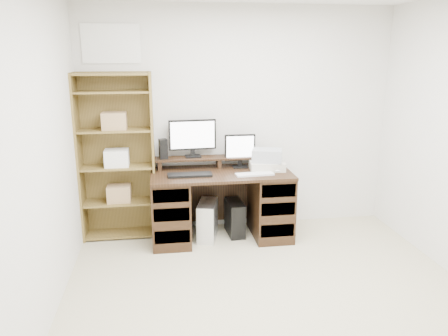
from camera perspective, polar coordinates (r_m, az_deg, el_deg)
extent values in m
cube|color=#BBB18E|center=(3.58, 7.72, -19.37)|extent=(3.50, 4.00, 0.02)
cube|color=silver|center=(4.97, 1.86, 6.28)|extent=(3.50, 0.02, 2.50)
cube|color=silver|center=(3.06, -24.90, -0.69)|extent=(0.02, 4.00, 2.50)
cube|color=white|center=(4.85, -14.54, 15.45)|extent=(0.60, 0.01, 0.40)
cube|color=black|center=(4.68, -0.36, -0.73)|extent=(1.50, 0.70, 0.03)
cube|color=black|center=(4.75, -6.96, -5.35)|extent=(0.40, 0.66, 0.72)
cube|color=black|center=(4.90, 6.06, -4.70)|extent=(0.40, 0.66, 0.72)
cube|color=black|center=(5.09, -0.88, -3.35)|extent=(1.48, 0.02, 0.65)
cube|color=black|center=(4.52, -6.77, -8.91)|extent=(0.36, 0.01, 0.14)
cube|color=black|center=(4.43, -6.86, -6.07)|extent=(0.36, 0.01, 0.14)
cube|color=black|center=(4.36, -6.94, -3.62)|extent=(0.36, 0.01, 0.14)
cube|color=black|center=(4.67, 6.99, -8.11)|extent=(0.36, 0.01, 0.14)
cube|color=black|center=(4.58, 7.08, -5.34)|extent=(0.36, 0.01, 0.14)
cube|color=black|center=(4.52, 7.16, -2.96)|extent=(0.36, 0.01, 0.14)
cube|color=black|center=(4.83, -8.38, 0.41)|extent=(0.04, 0.20, 0.10)
cube|color=black|center=(4.87, -0.72, 0.70)|extent=(0.04, 0.20, 0.10)
cube|color=black|center=(5.00, 6.69, 0.96)|extent=(0.04, 0.20, 0.10)
cube|color=black|center=(4.86, -0.72, 1.38)|extent=(1.40, 0.22, 0.02)
cube|color=black|center=(4.85, -4.06, 1.54)|extent=(0.18, 0.14, 0.02)
cube|color=black|center=(4.85, -4.10, 2.22)|extent=(0.05, 0.03, 0.09)
cube|color=black|center=(4.82, -4.14, 4.36)|extent=(0.52, 0.06, 0.33)
cube|color=white|center=(4.80, -4.11, 4.32)|extent=(0.48, 0.03, 0.29)
cube|color=black|center=(4.87, 2.10, 0.15)|extent=(0.16, 0.13, 0.01)
cube|color=black|center=(4.87, 2.07, 0.79)|extent=(0.04, 0.03, 0.09)
cube|color=black|center=(4.83, 2.09, 2.69)|extent=(0.34, 0.04, 0.29)
cube|color=white|center=(4.82, 2.13, 2.65)|extent=(0.30, 0.01, 0.26)
cube|color=black|center=(4.78, -7.94, 2.47)|extent=(0.10, 0.10, 0.22)
cube|color=black|center=(4.54, -4.49, -0.90)|extent=(0.46, 0.15, 0.03)
cube|color=silver|center=(4.58, 4.02, -0.81)|extent=(0.41, 0.15, 0.02)
ellipsoid|color=silver|center=(4.70, 6.98, -0.31)|extent=(0.10, 0.07, 0.04)
cube|color=#BDB7A4|center=(4.79, 5.62, 0.32)|extent=(0.39, 0.31, 0.09)
cube|color=#9BA0A6|center=(4.76, 5.66, 1.65)|extent=(0.37, 0.31, 0.14)
cube|color=silver|center=(4.84, -2.18, -6.80)|extent=(0.28, 0.44, 0.41)
cube|color=black|center=(4.94, 1.42, -6.52)|extent=(0.19, 0.39, 0.38)
cube|color=#19FF33|center=(4.74, 1.95, -6.42)|extent=(0.01, 0.00, 0.01)
cube|color=brown|center=(4.86, -18.37, 1.11)|extent=(0.02, 0.30, 1.80)
cube|color=brown|center=(4.79, -9.20, 1.48)|extent=(0.02, 0.30, 1.80)
cube|color=brown|center=(4.95, -13.68, 1.68)|extent=(0.80, 0.01, 1.80)
cube|color=brown|center=(5.08, -13.21, -8.28)|extent=(0.75, 0.28, 0.02)
cube|color=brown|center=(4.95, -13.46, -4.33)|extent=(0.75, 0.28, 0.02)
cube|color=brown|center=(4.83, -13.75, 0.15)|extent=(0.75, 0.28, 0.02)
cube|color=brown|center=(4.75, -14.05, 4.82)|extent=(0.75, 0.28, 0.02)
cube|color=brown|center=(4.70, -14.36, 9.62)|extent=(0.75, 0.28, 0.02)
cube|color=brown|center=(4.69, -14.50, 11.81)|extent=(0.75, 0.28, 0.02)
cube|color=#A07F54|center=(4.92, -13.53, -3.23)|extent=(0.25, 0.20, 0.18)
cube|color=white|center=(4.81, -13.82, 1.30)|extent=(0.25, 0.20, 0.18)
cube|color=#A07F54|center=(4.73, -14.12, 6.01)|extent=(0.25, 0.20, 0.18)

